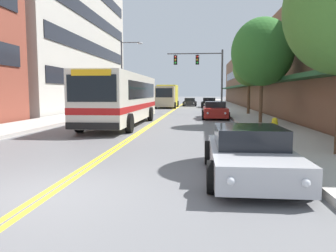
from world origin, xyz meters
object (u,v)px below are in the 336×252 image
at_px(city_bus, 122,97).
at_px(street_tree_right_mid, 262,52).
at_px(car_silver_parked_right_foreground, 249,154).
at_px(car_charcoal_moving_lead, 190,102).
at_px(car_dark_grey_parked_left_near, 132,106).
at_px(traffic_signal_mast, 203,68).
at_px(street_tree_right_far, 249,68).
at_px(car_red_parked_right_mid, 215,111).
at_px(street_lamp_left_far, 125,70).
at_px(fire_hydrant, 274,129).
at_px(car_black_parked_right_far, 209,103).
at_px(box_truck, 167,96).

relative_size(city_bus, street_tree_right_mid, 1.81).
distance_m(car_silver_parked_right_foreground, car_charcoal_moving_lead, 42.19).
height_order(car_dark_grey_parked_left_near, traffic_signal_mast, traffic_signal_mast).
height_order(car_silver_parked_right_foreground, car_charcoal_moving_lead, car_silver_parked_right_foreground).
bearing_deg(car_silver_parked_right_foreground, street_tree_right_far, 81.87).
relative_size(city_bus, traffic_signal_mast, 1.89).
relative_size(street_tree_right_mid, street_tree_right_far, 1.15).
relative_size(car_red_parked_right_mid, car_charcoal_moving_lead, 1.08).
height_order(car_charcoal_moving_lead, street_lamp_left_far, street_lamp_left_far).
bearing_deg(fire_hydrant, car_black_parked_right_far, 92.81).
xyz_separation_m(car_dark_grey_parked_left_near, car_silver_parked_right_foreground, (8.62, -27.32, -0.05)).
height_order(car_red_parked_right_mid, street_tree_right_mid, street_tree_right_mid).
distance_m(street_lamp_left_far, fire_hydrant, 24.89).
height_order(city_bus, traffic_signal_mast, traffic_signal_mast).
xyz_separation_m(car_silver_parked_right_foreground, fire_hydrant, (1.66, 4.84, 0.06)).
height_order(car_dark_grey_parked_left_near, car_silver_parked_right_foreground, car_dark_grey_parked_left_near).
height_order(car_charcoal_moving_lead, street_tree_right_mid, street_tree_right_mid).
xyz_separation_m(car_charcoal_moving_lead, box_truck, (-2.91, -5.89, 1.04)).
xyz_separation_m(car_silver_parked_right_foreground, street_tree_right_mid, (2.57, 12.84, 3.95)).
bearing_deg(street_lamp_left_far, car_dark_grey_parked_left_near, 35.45).
relative_size(car_dark_grey_parked_left_near, traffic_signal_mast, 0.78).
bearing_deg(car_dark_grey_parked_left_near, car_silver_parked_right_foreground, -72.49).
bearing_deg(fire_hydrant, street_lamp_left_far, 116.33).
height_order(car_charcoal_moving_lead, street_tree_right_far, street_tree_right_far).
distance_m(street_tree_right_far, fire_hydrant, 17.07).
xyz_separation_m(box_truck, street_lamp_left_far, (-3.60, -9.34, 2.88)).
bearing_deg(box_truck, car_dark_grey_parked_left_near, -108.52).
bearing_deg(car_red_parked_right_mid, car_dark_grey_parked_left_near, 132.99).
xyz_separation_m(car_silver_parked_right_foreground, car_charcoal_moving_lead, (-2.73, 42.10, -0.00)).
height_order(car_dark_grey_parked_left_near, box_truck, box_truck).
height_order(car_dark_grey_parked_left_near, street_tree_right_far, street_tree_right_far).
relative_size(car_dark_grey_parked_left_near, car_silver_parked_right_foreground, 1.07).
relative_size(car_dark_grey_parked_left_near, car_black_parked_right_far, 1.00).
bearing_deg(street_tree_right_mid, car_red_parked_right_mid, 116.19).
height_order(car_black_parked_right_far, box_truck, box_truck).
relative_size(car_black_parked_right_far, street_lamp_left_far, 0.65).
bearing_deg(car_black_parked_right_far, car_red_parked_right_mid, -90.17).
distance_m(car_red_parked_right_mid, box_truck, 19.02).
bearing_deg(street_tree_right_far, box_truck, 120.58).
bearing_deg(fire_hydrant, city_bus, 136.01).
bearing_deg(street_tree_right_mid, city_bus, -176.41).
xyz_separation_m(car_dark_grey_parked_left_near, street_tree_right_far, (11.69, -5.84, 3.54)).
bearing_deg(car_charcoal_moving_lead, car_red_parked_right_mid, -83.53).
bearing_deg(car_charcoal_moving_lead, box_truck, -116.29).
relative_size(car_dark_grey_parked_left_near, street_tree_right_far, 0.86).
bearing_deg(traffic_signal_mast, street_tree_right_mid, -73.12).
height_order(car_silver_parked_right_foreground, street_tree_right_far, street_tree_right_far).
distance_m(car_black_parked_right_far, fire_hydrant, 32.84).
xyz_separation_m(traffic_signal_mast, street_tree_right_mid, (3.51, -11.58, 0.14)).
xyz_separation_m(box_truck, street_tree_right_mid, (8.21, -23.37, 2.92)).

